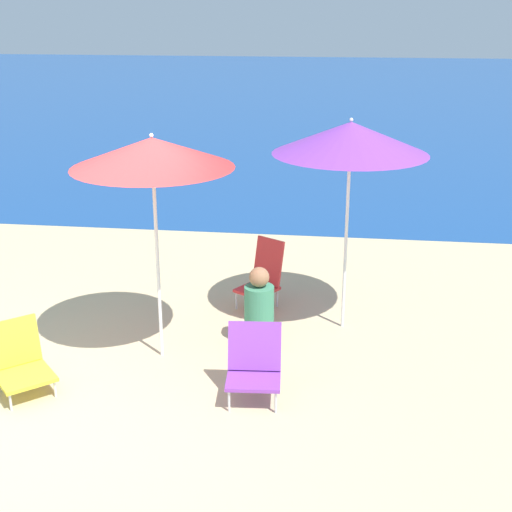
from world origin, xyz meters
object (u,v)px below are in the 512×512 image
object	(u,v)px
beach_chair_red	(263,274)
person_seated_near	(259,314)
beach_umbrella_purple	(351,138)
beach_chair_yellow	(19,360)
beach_chair_purple	(254,363)
beach_umbrella_red	(152,153)

from	to	relation	value
beach_chair_red	person_seated_near	distance (m)	1.13
beach_chair_red	beach_umbrella_purple	bearing A→B (deg)	5.53
beach_umbrella_purple	person_seated_near	xyz separation A→B (m)	(-0.90, -0.62, -1.82)
beach_chair_yellow	beach_umbrella_purple	bearing A→B (deg)	-11.33
beach_umbrella_purple	person_seated_near	world-z (taller)	beach_umbrella_purple
person_seated_near	beach_chair_red	bearing A→B (deg)	72.13
beach_chair_purple	person_seated_near	world-z (taller)	person_seated_near
beach_umbrella_red	person_seated_near	world-z (taller)	beach_umbrella_red
beach_chair_red	person_seated_near	size ratio (longest dim) A/B	0.91
person_seated_near	beach_umbrella_red	bearing A→B (deg)	176.88
beach_umbrella_red	beach_chair_purple	size ratio (longest dim) A/B	3.35
beach_chair_red	beach_chair_yellow	distance (m)	3.14
person_seated_near	beach_umbrella_purple	bearing A→B (deg)	12.08
beach_chair_yellow	person_seated_near	world-z (taller)	person_seated_near
beach_umbrella_red	beach_chair_yellow	size ratio (longest dim) A/B	3.12
beach_chair_yellow	beach_umbrella_red	bearing A→B (deg)	-5.92
beach_umbrella_purple	beach_chair_red	distance (m)	2.11
beach_chair_red	beach_chair_purple	bearing A→B (deg)	-53.07
beach_umbrella_purple	beach_chair_yellow	size ratio (longest dim) A/B	3.17
beach_umbrella_red	beach_chair_purple	xyz separation A→B (m)	(1.09, -0.71, -1.83)
beach_chair_yellow	person_seated_near	bearing A→B (deg)	-13.00
beach_umbrella_purple	person_seated_near	bearing A→B (deg)	-145.49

